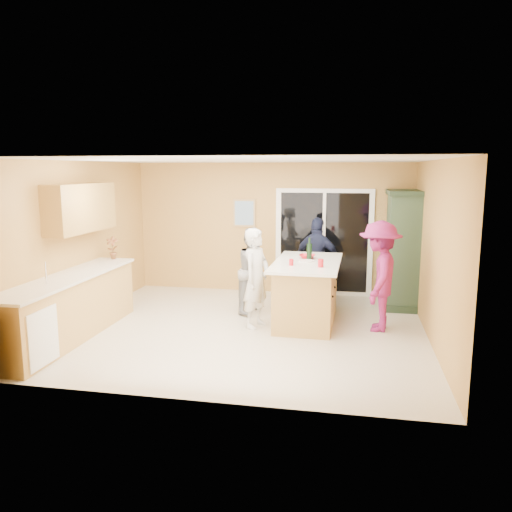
% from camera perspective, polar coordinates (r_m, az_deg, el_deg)
% --- Properties ---
extents(floor, '(5.50, 5.50, 0.00)m').
position_cam_1_polar(floor, '(7.89, -1.22, -8.35)').
color(floor, beige).
rests_on(floor, ground).
extents(ceiling, '(5.50, 5.00, 0.10)m').
position_cam_1_polar(ceiling, '(7.49, -1.29, 10.90)').
color(ceiling, silver).
rests_on(ceiling, wall_back).
extents(wall_back, '(5.50, 0.10, 2.60)m').
position_cam_1_polar(wall_back, '(10.02, 1.77, 3.18)').
color(wall_back, '#E4AC5E').
rests_on(wall_back, ground).
extents(wall_front, '(5.50, 0.10, 2.60)m').
position_cam_1_polar(wall_front, '(5.21, -7.08, -3.13)').
color(wall_front, '#E4AC5E').
rests_on(wall_front, ground).
extents(wall_left, '(0.10, 5.00, 2.60)m').
position_cam_1_polar(wall_left, '(8.59, -19.50, 1.50)').
color(wall_left, '#E4AC5E').
rests_on(wall_left, ground).
extents(wall_right, '(0.10, 5.00, 2.60)m').
position_cam_1_polar(wall_right, '(7.50, 19.73, 0.35)').
color(wall_right, '#E4AC5E').
rests_on(wall_right, ground).
extents(left_cabinet_run, '(0.65, 3.05, 1.24)m').
position_cam_1_polar(left_cabinet_run, '(7.72, -21.13, -5.85)').
color(left_cabinet_run, tan).
rests_on(left_cabinet_run, floor).
extents(upper_cabinets, '(0.35, 1.60, 0.75)m').
position_cam_1_polar(upper_cabinets, '(8.27, -19.38, 5.22)').
color(upper_cabinets, tan).
rests_on(upper_cabinets, wall_left).
extents(sliding_door, '(1.90, 0.07, 2.10)m').
position_cam_1_polar(sliding_door, '(9.90, 7.74, 1.56)').
color(sliding_door, white).
rests_on(sliding_door, floor).
extents(framed_picture, '(0.46, 0.04, 0.56)m').
position_cam_1_polar(framed_picture, '(10.07, -1.35, 4.93)').
color(framed_picture, tan).
rests_on(framed_picture, wall_back).
extents(kitchen_island, '(1.08, 1.93, 1.01)m').
position_cam_1_polar(kitchen_island, '(8.17, 5.82, -4.31)').
color(kitchen_island, tan).
rests_on(kitchen_island, floor).
extents(green_hutch, '(0.60, 1.15, 2.10)m').
position_cam_1_polar(green_hutch, '(9.38, 16.35, 0.63)').
color(green_hutch, '#213524').
rests_on(green_hutch, floor).
extents(woman_white, '(0.55, 0.67, 1.57)m').
position_cam_1_polar(woman_white, '(7.81, 0.03, -2.56)').
color(woman_white, silver).
rests_on(woman_white, floor).
extents(woman_grey, '(0.72, 0.83, 1.49)m').
position_cam_1_polar(woman_grey, '(8.61, -0.22, -1.67)').
color(woman_grey, '#9D9D9F').
rests_on(woman_grey, floor).
extents(woman_navy, '(1.01, 0.65, 1.59)m').
position_cam_1_polar(woman_navy, '(9.37, 7.04, -0.47)').
color(woman_navy, '#1A2239').
rests_on(woman_navy, floor).
extents(woman_magenta, '(0.78, 1.18, 1.70)m').
position_cam_1_polar(woman_magenta, '(7.88, 13.90, -2.24)').
color(woman_magenta, '#921F66').
rests_on(woman_magenta, floor).
extents(serving_bowl, '(0.30, 0.30, 0.06)m').
position_cam_1_polar(serving_bowl, '(8.33, 5.88, -0.05)').
color(serving_bowl, red).
rests_on(serving_bowl, kitchen_island).
extents(tulip_vase, '(0.23, 0.19, 0.39)m').
position_cam_1_polar(tulip_vase, '(8.92, -16.09, 0.92)').
color(tulip_vase, red).
rests_on(tulip_vase, left_cabinet_run).
extents(tumbler_near, '(0.10, 0.10, 0.12)m').
position_cam_1_polar(tumbler_near, '(7.60, 7.41, -0.80)').
color(tumbler_near, red).
rests_on(tumbler_near, kitchen_island).
extents(tumbler_far, '(0.08, 0.08, 0.10)m').
position_cam_1_polar(tumbler_far, '(7.69, 4.05, -0.71)').
color(tumbler_far, red).
rests_on(tumbler_far, kitchen_island).
extents(wine_bottle, '(0.08, 0.08, 0.37)m').
position_cam_1_polar(wine_bottle, '(8.18, 6.11, 0.56)').
color(wine_bottle, black).
rests_on(wine_bottle, kitchen_island).
extents(white_plate, '(0.33, 0.33, 0.02)m').
position_cam_1_polar(white_plate, '(8.06, 5.79, -0.55)').
color(white_plate, silver).
rests_on(white_plate, kitchen_island).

